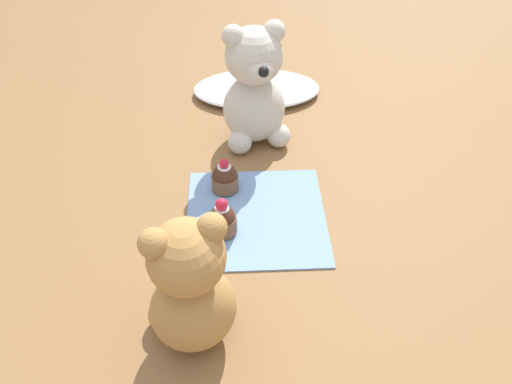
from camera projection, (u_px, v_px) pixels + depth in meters
name	position (u px, v px, depth m)	size (l,w,h in m)	color
ground_plane	(256.00, 217.00, 0.83)	(4.00, 4.00, 0.00)	olive
knitted_placemat	(256.00, 216.00, 0.82)	(0.23, 0.23, 0.01)	#7A9ED1
tulle_cloth	(257.00, 89.00, 1.10)	(0.28, 0.17, 0.03)	silver
teddy_bear_cream	(255.00, 89.00, 0.91)	(0.14, 0.13, 0.24)	beige
teddy_bear_tan	(190.00, 289.00, 0.60)	(0.13, 0.13, 0.21)	#B78447
cupcake_near_cream_bear	(225.00, 178.00, 0.86)	(0.05, 0.05, 0.06)	brown
cupcake_near_tan_bear	(223.00, 219.00, 0.78)	(0.04, 0.04, 0.07)	brown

